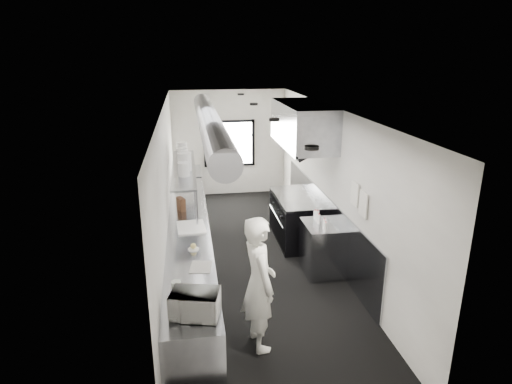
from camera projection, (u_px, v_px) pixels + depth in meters
name	position (u px, v px, depth m)	size (l,w,h in m)	color
floor	(252.00, 258.00, 8.25)	(3.00, 8.00, 0.01)	black
ceiling	(251.00, 109.00, 7.38)	(3.00, 8.00, 0.01)	beige
wall_back	(229.00, 143.00, 11.57)	(3.00, 0.02, 2.80)	silver
wall_front	(315.00, 315.00, 4.06)	(3.00, 0.02, 2.80)	silver
wall_left	(167.00, 192.00, 7.59)	(0.02, 8.00, 2.80)	silver
wall_right	(331.00, 184.00, 8.04)	(0.02, 8.00, 2.80)	silver
wall_cladding	(323.00, 221.00, 8.58)	(0.03, 5.50, 1.10)	gray
hvac_duct	(209.00, 121.00, 7.73)	(0.40, 0.40, 6.40)	gray
service_window	(229.00, 143.00, 11.54)	(1.36, 0.05, 1.25)	white
exhaust_hood	(302.00, 125.00, 8.33)	(0.81, 2.20, 0.88)	gray
prep_counter	(190.00, 252.00, 7.47)	(0.70, 6.00, 0.90)	gray
pass_shelf	(184.00, 169.00, 8.53)	(0.45, 3.00, 0.68)	gray
range	(296.00, 218.00, 8.92)	(0.88, 1.60, 0.94)	black
bottle_station	(322.00, 248.00, 7.62)	(0.65, 0.80, 0.90)	gray
far_work_table	(188.00, 188.00, 10.94)	(0.70, 1.20, 0.90)	gray
notice_sheet_a	(355.00, 194.00, 6.85)	(0.02, 0.28, 0.38)	white
notice_sheet_b	(363.00, 204.00, 6.53)	(0.02, 0.28, 0.38)	white
line_cook	(259.00, 283.00, 5.56)	(0.67, 0.44, 1.82)	silver
microwave	(195.00, 304.00, 4.86)	(0.50, 0.38, 0.30)	silver
deli_tub_a	(180.00, 292.00, 5.27)	(0.15, 0.15, 0.11)	beige
deli_tub_b	(176.00, 285.00, 5.46)	(0.13, 0.13, 0.09)	beige
newspaper	(201.00, 267.00, 6.00)	(0.29, 0.36, 0.01)	silver
small_plate	(193.00, 249.00, 6.53)	(0.17, 0.17, 0.01)	white
pastry	(193.00, 246.00, 6.51)	(0.09, 0.09, 0.09)	#E2CF76
cutting_board	(191.00, 227.00, 7.34)	(0.46, 0.61, 0.02)	white
knife_block	(181.00, 204.00, 8.11)	(0.10, 0.22, 0.24)	#53311D
plate_stack_a	(184.00, 169.00, 7.89)	(0.22, 0.22, 0.25)	white
plate_stack_b	(185.00, 162.00, 8.25)	(0.27, 0.27, 0.35)	white
plate_stack_c	(183.00, 156.00, 8.73)	(0.23, 0.23, 0.32)	white
plate_stack_d	(182.00, 150.00, 9.25)	(0.22, 0.22, 0.33)	white
squeeze_bottle_a	(325.00, 227.00, 7.15)	(0.05, 0.05, 0.16)	white
squeeze_bottle_b	(324.00, 224.00, 7.27)	(0.06, 0.06, 0.17)	white
squeeze_bottle_c	(319.00, 219.00, 7.49)	(0.05, 0.05, 0.16)	white
squeeze_bottle_d	(317.00, 216.00, 7.59)	(0.06, 0.06, 0.19)	white
squeeze_bottle_e	(315.00, 215.00, 7.69)	(0.05, 0.05, 0.16)	white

